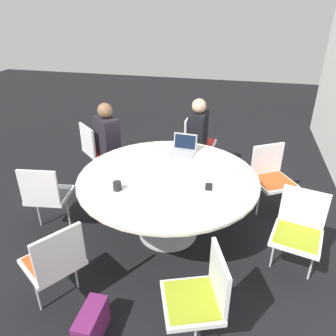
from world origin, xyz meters
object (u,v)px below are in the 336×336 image
chair_2 (46,193)px  chair_6 (271,175)px  person_1 (109,139)px  handbag (92,324)px  person_0 (199,133)px  laptop (184,148)px  chair_5 (299,228)px  cell_phone (209,187)px  chair_1 (97,147)px  chair_3 (55,259)px  chair_4 (201,294)px  coffee_cup (117,186)px  chair_0 (197,139)px

chair_2 → chair_6: 2.64m
chair_2 → person_1: (-1.18, 0.28, 0.19)m
chair_6 → person_1: size_ratio=0.71×
chair_2 → handbag: chair_2 is taller
person_0 → laptop: (0.78, -0.08, 0.10)m
laptop → chair_5: bearing=-30.3°
laptop → cell_phone: bearing=-57.5°
chair_2 → person_1: person_1 is taller
chair_5 → cell_phone: 0.92m
person_1 → handbag: size_ratio=3.35×
chair_5 → person_0: person_0 is taller
chair_1 → chair_3: size_ratio=1.00×
chair_1 → person_1: (0.10, 0.24, 0.19)m
chair_3 → handbag: size_ratio=2.38×
chair_3 → person_1: (-2.09, -0.35, 0.19)m
chair_6 → handbag: (2.15, -1.42, -0.37)m
person_0 → person_1: (0.47, -1.18, 0.00)m
chair_3 → chair_5: (-0.89, 2.02, 0.00)m
person_0 → laptop: bearing=-1.1°
chair_1 → chair_3: same height
chair_5 → laptop: (-0.89, -1.27, 0.29)m
chair_4 → chair_5: 1.26m
chair_5 → person_0: bearing=-40.2°
chair_2 → chair_4: 2.11m
chair_6 → handbag: size_ratio=2.38×
chair_1 → cell_phone: 2.09m
chair_6 → coffee_cup: (1.12, -1.55, 0.29)m
chair_2 → laptop: laptop is taller
cell_phone → coffee_cup: bearing=-73.8°
chair_5 → person_1: 2.67m
chair_0 → chair_5: (1.91, 1.25, 0.00)m
chair_1 → coffee_cup: bearing=-17.3°
chair_5 → chair_6: same height
cell_phone → handbag: (1.28, -0.74, -0.62)m
chair_2 → laptop: 1.65m
chair_0 → person_1: bearing=-52.8°
cell_phone → person_1: bearing=-125.2°
chair_1 → chair_6: (0.28, 2.41, 0.00)m
person_0 → chair_0: bearing=-161.0°
chair_3 → chair_6: same height
chair_0 → chair_3: (2.80, -0.76, 0.00)m
person_1 → cell_phone: bearing=5.8°
chair_2 → cell_phone: size_ratio=5.91×
chair_5 → laptop: 1.58m
chair_4 → coffee_cup: chair_4 is taller
chair_1 → cell_phone: chair_1 is taller
chair_1 → handbag: (2.43, 0.99, -0.37)m
chair_4 → cell_phone: size_ratio=5.91×
handbag → person_0: bearing=171.2°
coffee_cup → chair_5: bearing=93.5°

